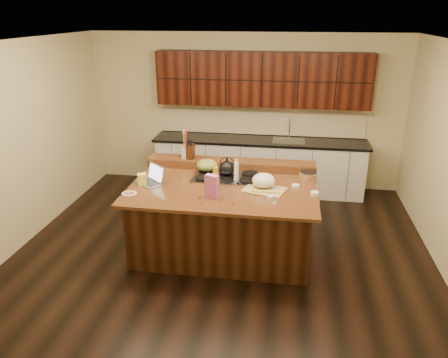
# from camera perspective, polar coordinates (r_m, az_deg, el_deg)

# --- Properties ---
(room) EXTENTS (5.52, 5.02, 2.72)m
(room) POSITION_cam_1_polar(r_m,az_deg,el_deg) (5.47, -0.08, 3.23)
(room) COLOR black
(room) RESTS_ON ground
(island) EXTENTS (2.40, 1.60, 0.92)m
(island) POSITION_cam_1_polar(r_m,az_deg,el_deg) (5.81, -0.08, -5.11)
(island) COLOR black
(island) RESTS_ON ground
(back_ledge) EXTENTS (2.40, 0.30, 0.12)m
(back_ledge) POSITION_cam_1_polar(r_m,az_deg,el_deg) (6.25, 0.92, 1.96)
(back_ledge) COLOR black
(back_ledge) RESTS_ON island
(cooktop) EXTENTS (0.92, 0.52, 0.05)m
(cooktop) POSITION_cam_1_polar(r_m,az_deg,el_deg) (5.89, 0.37, 0.29)
(cooktop) COLOR gray
(cooktop) RESTS_ON island
(back_counter) EXTENTS (3.70, 0.66, 2.40)m
(back_counter) POSITION_cam_1_polar(r_m,az_deg,el_deg) (7.67, 4.75, 5.59)
(back_counter) COLOR silver
(back_counter) RESTS_ON ground
(kettle) EXTENTS (0.26, 0.26, 0.19)m
(kettle) POSITION_cam_1_polar(r_m,az_deg,el_deg) (5.85, 0.38, 1.44)
(kettle) COLOR black
(kettle) RESTS_ON cooktop
(green_bowl) EXTENTS (0.34, 0.34, 0.15)m
(green_bowl) POSITION_cam_1_polar(r_m,az_deg,el_deg) (6.02, -2.26, 1.83)
(green_bowl) COLOR olive
(green_bowl) RESTS_ON cooktop
(laptop) EXTENTS (0.43, 0.42, 0.23)m
(laptop) POSITION_cam_1_polar(r_m,az_deg,el_deg) (5.79, -9.36, 0.09)
(laptop) COLOR #B7B7BC
(laptop) RESTS_ON island
(oil_bottle) EXTENTS (0.09, 0.09, 0.27)m
(oil_bottle) POSITION_cam_1_polar(r_m,az_deg,el_deg) (5.56, -1.12, 0.30)
(oil_bottle) COLOR gold
(oil_bottle) RESTS_ON island
(vinegar_bottle) EXTENTS (0.08, 0.08, 0.25)m
(vinegar_bottle) POSITION_cam_1_polar(r_m,az_deg,el_deg) (5.77, 1.61, 0.97)
(vinegar_bottle) COLOR silver
(vinegar_bottle) RESTS_ON island
(wooden_tray) EXTENTS (0.59, 0.50, 0.20)m
(wooden_tray) POSITION_cam_1_polar(r_m,az_deg,el_deg) (5.52, 5.22, -0.47)
(wooden_tray) COLOR tan
(wooden_tray) RESTS_ON island
(ramekin_a) EXTENTS (0.13, 0.13, 0.04)m
(ramekin_a) POSITION_cam_1_polar(r_m,az_deg,el_deg) (5.26, 6.22, -2.42)
(ramekin_a) COLOR white
(ramekin_a) RESTS_ON island
(ramekin_b) EXTENTS (0.13, 0.13, 0.04)m
(ramekin_b) POSITION_cam_1_polar(r_m,az_deg,el_deg) (5.45, 11.75, -1.89)
(ramekin_b) COLOR white
(ramekin_b) RESTS_ON island
(ramekin_c) EXTENTS (0.12, 0.12, 0.04)m
(ramekin_c) POSITION_cam_1_polar(r_m,az_deg,el_deg) (5.63, 9.34, -0.96)
(ramekin_c) COLOR white
(ramekin_c) RESTS_ON island
(strainer_bowl) EXTENTS (0.29, 0.29, 0.09)m
(strainer_bowl) POSITION_cam_1_polar(r_m,az_deg,el_deg) (5.94, 10.90, 0.35)
(strainer_bowl) COLOR #996B3F
(strainer_bowl) RESTS_ON island
(kitchen_timer) EXTENTS (0.11, 0.11, 0.07)m
(kitchen_timer) POSITION_cam_1_polar(r_m,az_deg,el_deg) (5.23, 6.52, -2.43)
(kitchen_timer) COLOR silver
(kitchen_timer) RESTS_ON island
(pink_bag) EXTENTS (0.17, 0.12, 0.29)m
(pink_bag) POSITION_cam_1_polar(r_m,az_deg,el_deg) (5.24, -1.58, -0.96)
(pink_bag) COLOR #C35C97
(pink_bag) RESTS_ON island
(candy_plate) EXTENTS (0.20, 0.20, 0.01)m
(candy_plate) POSITION_cam_1_polar(r_m,az_deg,el_deg) (5.51, -12.27, -1.87)
(candy_plate) COLOR white
(candy_plate) RESTS_ON island
(package_box) EXTENTS (0.13, 0.11, 0.16)m
(package_box) POSITION_cam_1_polar(r_m,az_deg,el_deg) (5.73, -10.64, -0.06)
(package_box) COLOR #F3E255
(package_box) RESTS_ON island
(utensil_crock) EXTENTS (0.15, 0.15, 0.14)m
(utensil_crock) POSITION_cam_1_polar(r_m,az_deg,el_deg) (6.33, -5.03, 3.37)
(utensil_crock) COLOR white
(utensil_crock) RESTS_ON back_ledge
(knife_block) EXTENTS (0.10, 0.16, 0.20)m
(knife_block) POSITION_cam_1_polar(r_m,az_deg,el_deg) (6.30, -4.39, 3.61)
(knife_block) COLOR black
(knife_block) RESTS_ON back_ledge
(gumdrop_0) EXTENTS (0.02, 0.02, 0.02)m
(gumdrop_0) POSITION_cam_1_polar(r_m,az_deg,el_deg) (5.27, -3.20, -2.42)
(gumdrop_0) COLOR red
(gumdrop_0) RESTS_ON island
(gumdrop_1) EXTENTS (0.02, 0.02, 0.02)m
(gumdrop_1) POSITION_cam_1_polar(r_m,az_deg,el_deg) (5.22, -0.50, -2.65)
(gumdrop_1) COLOR #198C26
(gumdrop_1) RESTS_ON island
(gumdrop_2) EXTENTS (0.02, 0.02, 0.02)m
(gumdrop_2) POSITION_cam_1_polar(r_m,az_deg,el_deg) (5.27, -0.30, -2.43)
(gumdrop_2) COLOR red
(gumdrop_2) RESTS_ON island
(gumdrop_3) EXTENTS (0.02, 0.02, 0.02)m
(gumdrop_3) POSITION_cam_1_polar(r_m,az_deg,el_deg) (5.22, 1.02, -2.67)
(gumdrop_3) COLOR #198C26
(gumdrop_3) RESTS_ON island
(gumdrop_4) EXTENTS (0.02, 0.02, 0.02)m
(gumdrop_4) POSITION_cam_1_polar(r_m,az_deg,el_deg) (5.10, 1.17, -3.23)
(gumdrop_4) COLOR red
(gumdrop_4) RESTS_ON island
(gumdrop_5) EXTENTS (0.02, 0.02, 0.02)m
(gumdrop_5) POSITION_cam_1_polar(r_m,az_deg,el_deg) (5.25, -1.23, -2.51)
(gumdrop_5) COLOR #198C26
(gumdrop_5) RESTS_ON island
(gumdrop_6) EXTENTS (0.02, 0.02, 0.02)m
(gumdrop_6) POSITION_cam_1_polar(r_m,az_deg,el_deg) (5.11, -2.90, -3.21)
(gumdrop_6) COLOR red
(gumdrop_6) RESTS_ON island
(gumdrop_7) EXTENTS (0.02, 0.02, 0.02)m
(gumdrop_7) POSITION_cam_1_polar(r_m,az_deg,el_deg) (5.13, -2.81, -3.10)
(gumdrop_7) COLOR #198C26
(gumdrop_7) RESTS_ON island
(gumdrop_8) EXTENTS (0.02, 0.02, 0.02)m
(gumdrop_8) POSITION_cam_1_polar(r_m,az_deg,el_deg) (5.19, -0.59, -2.77)
(gumdrop_8) COLOR red
(gumdrop_8) RESTS_ON island
(gumdrop_9) EXTENTS (0.02, 0.02, 0.02)m
(gumdrop_9) POSITION_cam_1_polar(r_m,az_deg,el_deg) (5.16, -0.55, -2.95)
(gumdrop_9) COLOR #198C26
(gumdrop_9) RESTS_ON island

